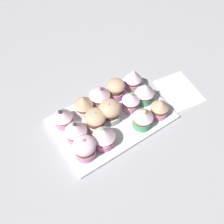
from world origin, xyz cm
name	(u,v)px	position (x,y,z in cm)	size (l,w,h in cm)	color
ground_plane	(112,123)	(0.00, 0.00, -1.50)	(180.00, 180.00, 3.00)	#9E9EA3
baking_tray	(112,119)	(0.00, 0.00, 0.60)	(35.38, 22.64, 1.20)	silver
cupcake_0	(85,148)	(-12.95, -6.08, 4.88)	(6.28, 6.28, 7.56)	pink
cupcake_1	(104,137)	(-6.82, -6.02, 4.80)	(6.47, 6.47, 7.29)	pink
cupcake_2	(143,117)	(6.06, -7.08, 4.90)	(6.10, 6.10, 7.60)	#4C9E6B
cupcake_3	(160,108)	(12.57, -6.96, 4.61)	(5.40, 5.40, 6.98)	pink
cupcake_4	(76,130)	(-12.25, 0.12, 4.76)	(6.34, 6.34, 7.35)	pink
cupcake_5	(96,120)	(-5.66, 0.00, 4.76)	(6.21, 6.21, 7.12)	white
cupcake_6	(110,111)	(-0.73, 0.20, 5.15)	(6.53, 6.53, 7.90)	white
cupcake_7	(131,101)	(6.93, -0.29, 4.71)	(5.55, 5.55, 7.12)	pink
cupcake_8	(145,92)	(12.32, -0.11, 5.13)	(6.11, 6.11, 7.80)	#4C9E6B
cupcake_9	(63,117)	(-13.10, 6.15, 4.78)	(5.80, 5.80, 7.26)	pink
cupcake_10	(84,105)	(-5.80, 6.61, 4.89)	(5.93, 5.93, 7.14)	white
cupcake_11	(100,95)	(0.28, 6.77, 5.31)	(6.53, 6.53, 8.26)	pink
cupcake_12	(116,89)	(5.95, 6.51, 4.68)	(5.74, 5.74, 6.84)	pink
cupcake_13	(133,79)	(12.88, 6.73, 4.97)	(5.69, 5.69, 7.51)	pink
napkin	(179,91)	(25.40, -3.01, 0.30)	(11.29, 14.86, 0.60)	white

